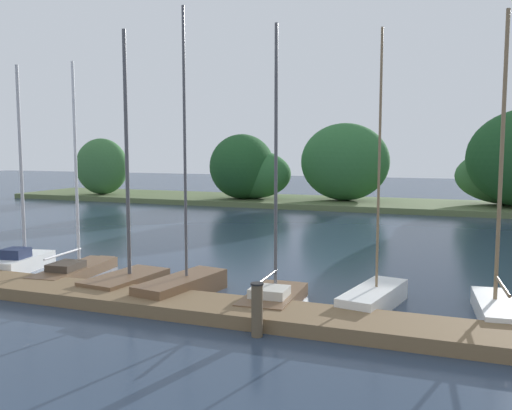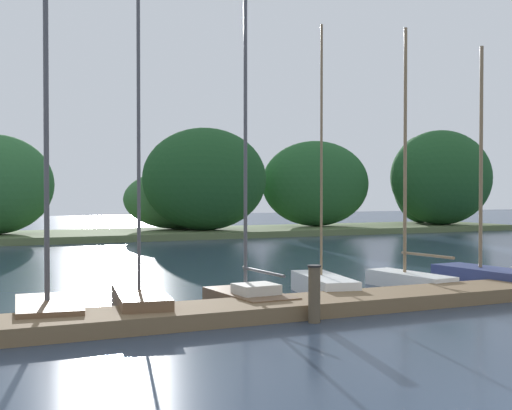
{
  "view_description": "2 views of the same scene",
  "coord_description": "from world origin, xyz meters",
  "px_view_note": "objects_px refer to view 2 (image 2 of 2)",
  "views": [
    {
      "loc": [
        4.72,
        -3.82,
        4.38
      ],
      "look_at": [
        -1.12,
        11.38,
        2.69
      ],
      "focal_mm": 38.58,
      "sensor_mm": 36.0,
      "label": 1
    },
    {
      "loc": [
        -7.38,
        -5.42,
        2.9
      ],
      "look_at": [
        0.45,
        11.23,
        2.55
      ],
      "focal_mm": 48.48,
      "sensor_mm": 36.0,
      "label": 2
    }
  ],
  "objects_px": {
    "sailboat_7": "(483,274)",
    "sailboat_5": "(322,283)",
    "sailboat_3": "(140,299)",
    "sailboat_2": "(47,302)",
    "sailboat_6": "(407,274)",
    "sailboat_4": "(248,293)",
    "mooring_piling_1": "(314,294)"
  },
  "relations": [
    {
      "from": "sailboat_3",
      "to": "sailboat_6",
      "type": "xyz_separation_m",
      "value": [
        8.52,
        1.05,
        0.04
      ]
    },
    {
      "from": "sailboat_7",
      "to": "mooring_piling_1",
      "type": "height_order",
      "value": "sailboat_7"
    },
    {
      "from": "mooring_piling_1",
      "to": "sailboat_4",
      "type": "bearing_deg",
      "value": 100.32
    },
    {
      "from": "sailboat_2",
      "to": "sailboat_6",
      "type": "distance_m",
      "value": 10.63
    },
    {
      "from": "sailboat_5",
      "to": "mooring_piling_1",
      "type": "bearing_deg",
      "value": 157.91
    },
    {
      "from": "sailboat_5",
      "to": "sailboat_7",
      "type": "bearing_deg",
      "value": -84.09
    },
    {
      "from": "sailboat_2",
      "to": "sailboat_7",
      "type": "height_order",
      "value": "sailboat_2"
    },
    {
      "from": "sailboat_6",
      "to": "sailboat_5",
      "type": "bearing_deg",
      "value": 87.98
    },
    {
      "from": "sailboat_3",
      "to": "sailboat_5",
      "type": "bearing_deg",
      "value": -71.71
    },
    {
      "from": "sailboat_3",
      "to": "sailboat_5",
      "type": "relative_size",
      "value": 1.11
    },
    {
      "from": "sailboat_3",
      "to": "sailboat_7",
      "type": "bearing_deg",
      "value": -78.68
    },
    {
      "from": "sailboat_2",
      "to": "mooring_piling_1",
      "type": "height_order",
      "value": "sailboat_2"
    },
    {
      "from": "sailboat_7",
      "to": "sailboat_5",
      "type": "bearing_deg",
      "value": 80.22
    },
    {
      "from": "sailboat_5",
      "to": "sailboat_7",
      "type": "distance_m",
      "value": 5.42
    },
    {
      "from": "sailboat_4",
      "to": "sailboat_2",
      "type": "bearing_deg",
      "value": 85.91
    },
    {
      "from": "sailboat_4",
      "to": "sailboat_5",
      "type": "distance_m",
      "value": 2.79
    },
    {
      "from": "sailboat_2",
      "to": "sailboat_6",
      "type": "height_order",
      "value": "sailboat_2"
    },
    {
      "from": "sailboat_2",
      "to": "sailboat_3",
      "type": "xyz_separation_m",
      "value": [
        2.07,
        -0.13,
        -0.03
      ]
    },
    {
      "from": "sailboat_6",
      "to": "mooring_piling_1",
      "type": "distance_m",
      "value": 6.35
    },
    {
      "from": "sailboat_5",
      "to": "mooring_piling_1",
      "type": "height_order",
      "value": "sailboat_5"
    },
    {
      "from": "sailboat_3",
      "to": "mooring_piling_1",
      "type": "xyz_separation_m",
      "value": [
        3.26,
        -2.52,
        0.25
      ]
    },
    {
      "from": "sailboat_4",
      "to": "sailboat_5",
      "type": "bearing_deg",
      "value": -75.16
    },
    {
      "from": "sailboat_5",
      "to": "sailboat_7",
      "type": "relative_size",
      "value": 1.03
    },
    {
      "from": "sailboat_2",
      "to": "sailboat_7",
      "type": "relative_size",
      "value": 1.08
    },
    {
      "from": "sailboat_3",
      "to": "sailboat_6",
      "type": "bearing_deg",
      "value": -73.6
    },
    {
      "from": "sailboat_2",
      "to": "sailboat_6",
      "type": "xyz_separation_m",
      "value": [
        10.59,
        0.91,
        0.01
      ]
    },
    {
      "from": "sailboat_3",
      "to": "mooring_piling_1",
      "type": "distance_m",
      "value": 4.13
    },
    {
      "from": "sailboat_4",
      "to": "sailboat_7",
      "type": "relative_size",
      "value": 1.05
    },
    {
      "from": "sailboat_2",
      "to": "sailboat_4",
      "type": "height_order",
      "value": "sailboat_2"
    },
    {
      "from": "sailboat_2",
      "to": "sailboat_4",
      "type": "xyz_separation_m",
      "value": [
        4.87,
        -0.12,
        -0.07
      ]
    },
    {
      "from": "sailboat_3",
      "to": "sailboat_7",
      "type": "relative_size",
      "value": 1.14
    },
    {
      "from": "sailboat_2",
      "to": "sailboat_3",
      "type": "bearing_deg",
      "value": -87.72
    }
  ]
}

